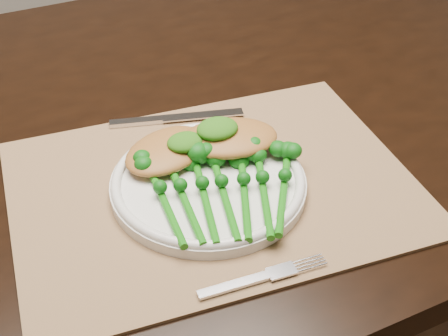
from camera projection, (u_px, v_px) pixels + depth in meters
name	position (u px, v px, depth m)	size (l,w,h in m)	color
dining_table	(181.00, 281.00, 1.15)	(1.62, 0.93, 0.75)	black
placemat	(213.00, 187.00, 0.78)	(0.49, 0.36, 0.00)	olive
dinner_plate	(208.00, 182.00, 0.76)	(0.24, 0.24, 0.02)	silver
knife	(164.00, 119.00, 0.88)	(0.19, 0.06, 0.01)	silver
fork	(271.00, 274.00, 0.66)	(0.15, 0.02, 0.00)	silver
chicken_fillet_left	(167.00, 150.00, 0.79)	(0.12, 0.08, 0.02)	#AE7132
chicken_fillet_right	(230.00, 138.00, 0.80)	(0.12, 0.09, 0.02)	#AE7132
pesto_dollop_left	(185.00, 142.00, 0.78)	(0.05, 0.04, 0.02)	#1A4F0B
pesto_dollop_right	(217.00, 129.00, 0.79)	(0.05, 0.05, 0.02)	#1A4F0B
broccolini_bundle	(225.00, 199.00, 0.73)	(0.21, 0.22, 0.04)	#156B0E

